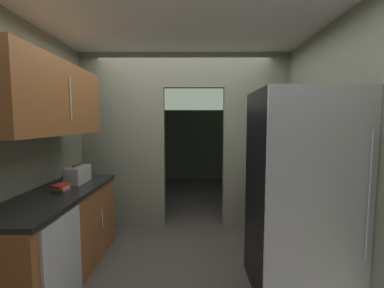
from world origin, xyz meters
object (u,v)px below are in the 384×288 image
(refrigerator, at_px, (300,193))
(book_stack, at_px, (61,188))
(boombox, at_px, (78,175))
(dishwasher, at_px, (64,266))

(refrigerator, height_order, book_stack, refrigerator)
(refrigerator, xyz_separation_m, book_stack, (-2.30, 0.20, -0.01))
(refrigerator, distance_m, book_stack, 2.31)
(refrigerator, distance_m, boombox, 2.37)
(dishwasher, xyz_separation_m, book_stack, (-0.28, 0.51, 0.51))
(boombox, distance_m, book_stack, 0.36)
(refrigerator, height_order, boombox, refrigerator)
(book_stack, bearing_deg, dishwasher, -61.66)
(dishwasher, relative_size, boombox, 2.40)
(book_stack, bearing_deg, boombox, 89.62)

